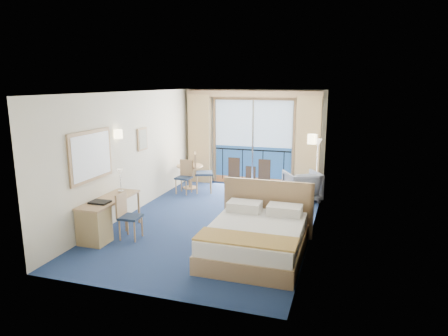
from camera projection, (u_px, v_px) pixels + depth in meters
floor at (217, 220)px, 8.57m from camera, size 6.50×6.50×0.00m
room_walls at (217, 138)px, 8.20m from camera, size 4.04×6.54×2.72m
balcony_door at (253, 145)px, 11.33m from camera, size 2.36×0.03×2.52m
curtain_left at (200, 139)px, 11.62m from camera, size 0.65×0.22×2.55m
curtain_right at (308, 144)px, 10.71m from camera, size 0.65×0.22×2.55m
pelmet at (253, 94)px, 10.92m from camera, size 3.80×0.25×0.18m
mirror at (91, 156)px, 7.43m from camera, size 0.05×1.25×0.95m
wall_print at (142, 139)px, 9.23m from camera, size 0.04×0.42×0.52m
sconce_left at (118, 134)px, 8.19m from camera, size 0.18×0.18×0.18m
sconce_right at (312, 139)px, 7.47m from camera, size 0.18×0.18×0.18m
bed at (256, 237)px, 6.80m from camera, size 1.73×2.05×1.08m
nightstand at (298, 220)px, 7.72m from camera, size 0.44×0.42×0.58m
phone at (299, 203)px, 7.65m from camera, size 0.22×0.19×0.09m
armchair at (302, 186)px, 9.91m from camera, size 1.09×1.10×0.74m
floor_lamp at (318, 154)px, 9.83m from camera, size 0.21×0.21×1.53m
desk at (98, 221)px, 7.35m from camera, size 0.51×1.50×0.70m
desk_chair at (127, 213)px, 7.47m from camera, size 0.40×0.40×0.88m
folder at (100, 202)px, 7.39m from camera, size 0.36×0.27×0.03m
desk_lamp at (120, 176)px, 8.03m from camera, size 0.12×0.12×0.46m
round_table at (190, 171)px, 11.02m from camera, size 0.72×0.72×0.65m
table_chair_a at (200, 170)px, 10.62m from camera, size 0.61×0.60×1.07m
table_chair_b at (185, 175)px, 10.58m from camera, size 0.40×0.41×0.88m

